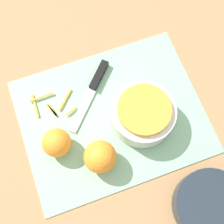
# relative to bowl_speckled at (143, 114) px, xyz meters

# --- Properties ---
(ground_plane) EXTENTS (4.00, 4.00, 0.00)m
(ground_plane) POSITION_rel_bowl_speckled_xyz_m (0.07, -0.03, -0.04)
(ground_plane) COLOR #9E754C
(cutting_board) EXTENTS (0.47, 0.37, 0.01)m
(cutting_board) POSITION_rel_bowl_speckled_xyz_m (0.07, -0.03, -0.04)
(cutting_board) COLOR #84B793
(cutting_board) RESTS_ON ground_plane
(bowl_speckled) EXTENTS (0.16, 0.16, 0.08)m
(bowl_speckled) POSITION_rel_bowl_speckled_xyz_m (0.00, 0.00, 0.00)
(bowl_speckled) COLOR silver
(bowl_speckled) RESTS_ON cutting_board
(bowl_dark) EXTENTS (0.17, 0.17, 0.06)m
(bowl_dark) POSITION_rel_bowl_speckled_xyz_m (-0.06, 0.26, -0.01)
(bowl_dark) COLOR #1E2833
(bowl_dark) RESTS_ON ground_plane
(knife) EXTENTS (0.16, 0.17, 0.02)m
(knife) POSITION_rel_bowl_speckled_xyz_m (0.08, -0.13, -0.03)
(knife) COLOR black
(knife) RESTS_ON cutting_board
(orange_left) EXTENTS (0.08, 0.08, 0.08)m
(orange_left) POSITION_rel_bowl_speckled_xyz_m (0.14, 0.07, 0.00)
(orange_left) COLOR orange
(orange_left) RESTS_ON cutting_board
(orange_right) EXTENTS (0.07, 0.07, 0.07)m
(orange_right) POSITION_rel_bowl_speckled_xyz_m (0.22, -0.00, -0.00)
(orange_right) COLOR orange
(orange_right) RESTS_ON cutting_board
(peel_pile) EXTENTS (0.12, 0.09, 0.01)m
(peel_pile) POSITION_rel_bowl_speckled_xyz_m (0.21, -0.12, -0.04)
(peel_pile) COLOR orange
(peel_pile) RESTS_ON cutting_board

